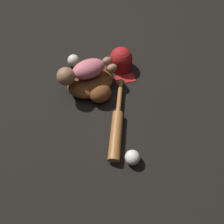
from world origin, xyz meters
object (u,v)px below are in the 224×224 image
Objects in this scene: baseball at (132,157)px; baseball_spare at (74,61)px; baseball_bat at (117,126)px; baseball_glove at (92,83)px; baby_figure at (84,71)px; baseball_cap at (121,60)px.

baseball is 0.73m from baseball_spare.
baseball_spare reaches higher than baseball_bat.
baseball reaches higher than baseball_bat.
baseball_glove is at bearing 78.89° from baseball_spare.
baseball_spare is (-0.07, -0.20, -0.11)m from baby_figure.
baseball_bat is 0.54m from baseball_spare.
baseball_glove reaches higher than baseball.
baby_figure is 4.41× the size of baseball_spare.
baseball is 0.95× the size of baseball_spare.
baseball_bat is 5.37× the size of baseball_spare.
baby_figure is 4.62× the size of baseball.
baseball_cap is (-0.41, -0.48, 0.02)m from baseball.
baseball_bat is 0.46m from baseball_cap.
baby_figure is 1.53× the size of baseball_cap.
baseball_glove is at bearing -106.89° from baseball_bat.
baby_figure reaches higher than baseball_spare.
baseball_glove is 4.18× the size of baseball_spare.
baby_figure is at bearing -48.48° from baseball_glove.
baseball_cap reaches higher than baseball_bat.
baseball_bat is at bearing 41.79° from baseball_cap.
baseball_spare is at bearing -101.11° from baseball_glove.
baseball_glove reaches higher than baseball_bat.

